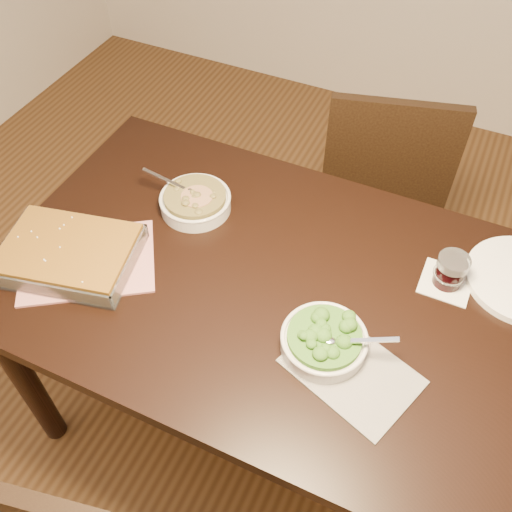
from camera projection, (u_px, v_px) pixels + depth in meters
ground at (263, 410)px, 2.03m from camera, size 4.00×4.00×0.00m
table at (265, 301)px, 1.54m from camera, size 1.40×0.90×0.75m
magazine_a at (88, 262)px, 1.50m from camera, size 0.42×0.40×0.01m
magazine_b at (352, 371)px, 1.29m from camera, size 0.33×0.29×0.01m
coaster at (446, 282)px, 1.45m from camera, size 0.12×0.12×0.00m
stew_bowl at (195, 201)px, 1.61m from camera, size 0.23×0.20×0.08m
broccoli_bowl at (324, 341)px, 1.31m from camera, size 0.23×0.20×0.08m
baking_dish at (69, 254)px, 1.48m from camera, size 0.39×0.32×0.06m
wine_tumbler at (451, 270)px, 1.42m from camera, size 0.08×0.08×0.09m
chair_far at (382, 179)px, 2.08m from camera, size 0.52×0.52×0.91m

